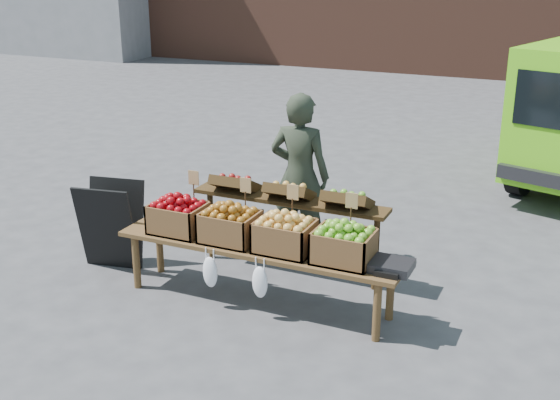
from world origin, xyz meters
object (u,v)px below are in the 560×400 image
at_px(crate_golden_apples, 179,218).
at_px(chalkboard_sign, 111,225).
at_px(display_bench, 257,274).
at_px(crate_red_apples, 285,236).
at_px(crate_green_apples, 344,246).
at_px(vendor, 300,176).
at_px(weighing_scale, 392,266).
at_px(back_table, 289,225).
at_px(crate_russet_pears, 230,227).

bearing_deg(crate_golden_apples, chalkboard_sign, 172.84).
xyz_separation_m(display_bench, crate_red_apples, (0.28, 0.00, 0.42)).
bearing_deg(crate_green_apples, vendor, 127.34).
xyz_separation_m(vendor, weighing_scale, (1.35, -1.21, -0.27)).
distance_m(chalkboard_sign, crate_red_apples, 2.01).
bearing_deg(chalkboard_sign, vendor, 23.82).
distance_m(back_table, weighing_scale, 1.44).
relative_size(crate_russet_pears, crate_green_apples, 1.00).
xyz_separation_m(back_table, crate_green_apples, (0.82, -0.72, 0.19)).
relative_size(vendor, back_table, 0.84).
xyz_separation_m(back_table, crate_russet_pears, (-0.28, -0.72, 0.19)).
height_order(crate_russet_pears, weighing_scale, crate_russet_pears).
bearing_deg(crate_green_apples, back_table, 138.84).
xyz_separation_m(display_bench, crate_russet_pears, (-0.28, 0.00, 0.42)).
relative_size(vendor, chalkboard_sign, 1.92).
height_order(crate_red_apples, weighing_scale, crate_red_apples).
bearing_deg(crate_golden_apples, display_bench, 0.00).
bearing_deg(display_bench, vendor, 94.59).
xyz_separation_m(crate_russet_pears, weighing_scale, (1.52, 0.00, -0.10)).
distance_m(crate_russet_pears, crate_green_apples, 1.10).
height_order(chalkboard_sign, crate_russet_pears, chalkboard_sign).
height_order(back_table, crate_golden_apples, back_table).
relative_size(crate_green_apples, weighing_scale, 1.47).
height_order(back_table, crate_red_apples, back_table).
bearing_deg(back_table, crate_golden_apples, -138.93).
bearing_deg(chalkboard_sign, crate_green_apples, -12.85).
relative_size(back_table, crate_green_apples, 4.20).
relative_size(display_bench, crate_golden_apples, 5.40).
relative_size(chalkboard_sign, back_table, 0.44).
bearing_deg(crate_green_apples, chalkboard_sign, 177.48).
distance_m(crate_golden_apples, weighing_scale, 2.08).
relative_size(chalkboard_sign, crate_golden_apples, 1.83).
bearing_deg(crate_golden_apples, crate_red_apples, 0.00).
height_order(crate_golden_apples, crate_green_apples, same).
relative_size(chalkboard_sign, crate_red_apples, 1.83).
height_order(vendor, chalkboard_sign, vendor).
bearing_deg(crate_russet_pears, weighing_scale, 0.00).
xyz_separation_m(vendor, crate_golden_apples, (-0.73, -1.21, -0.17)).
relative_size(vendor, weighing_scale, 5.16).
bearing_deg(chalkboard_sign, weighing_scale, -12.49).
bearing_deg(weighing_scale, crate_golden_apples, 180.00).
xyz_separation_m(back_table, weighing_scale, (1.25, -0.72, 0.09)).
relative_size(vendor, crate_red_apples, 3.51).
bearing_deg(crate_green_apples, crate_red_apples, 180.00).
bearing_deg(vendor, crate_golden_apples, 55.17).
bearing_deg(display_bench, chalkboard_sign, 176.27).
distance_m(chalkboard_sign, display_bench, 1.73).
xyz_separation_m(crate_russet_pears, crate_red_apples, (0.55, 0.00, 0.00)).
height_order(display_bench, weighing_scale, weighing_scale).
height_order(display_bench, crate_golden_apples, crate_golden_apples).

